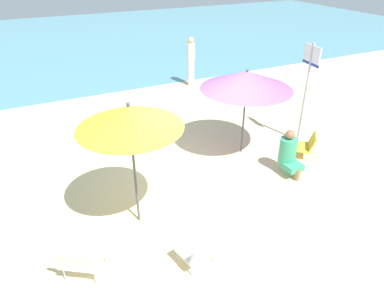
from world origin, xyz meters
TOP-DOWN VIEW (x-y plane):
  - ground_plane at (0.00, 0.00)m, footprint 40.00×40.00m
  - sea_water at (0.00, 13.42)m, footprint 40.00×16.00m
  - umbrella_purple at (1.23, 0.53)m, footprint 1.90×1.90m
  - umbrella_yellow at (-1.56, -0.65)m, footprint 1.56×1.56m
  - beach_chair_a at (-2.62, -1.45)m, footprint 0.77×0.77m
  - beach_chair_b at (-1.07, -1.95)m, footprint 0.60×0.61m
  - beach_chair_c at (2.35, -0.21)m, footprint 0.75×0.74m
  - person_a at (2.10, 4.99)m, footprint 0.26×0.26m
  - person_b at (1.61, -0.58)m, footprint 0.36×0.57m
  - warning_sign at (2.75, 0.40)m, footprint 0.09×0.54m

SIDE VIEW (x-z plane):
  - ground_plane at x=0.00m, z-range 0.00..0.00m
  - sea_water at x=0.00m, z-range 0.00..0.01m
  - beach_chair_c at x=2.35m, z-range 0.01..0.55m
  - beach_chair_b at x=-1.07m, z-range 0.02..0.59m
  - beach_chair_a at x=-2.62m, z-range 0.03..0.68m
  - person_b at x=1.61m, z-range -0.01..0.92m
  - person_a at x=2.10m, z-range 0.02..1.61m
  - warning_sign at x=2.75m, z-range 0.37..2.67m
  - umbrella_purple at x=1.23m, z-range 0.71..2.62m
  - umbrella_yellow at x=-1.56m, z-range 0.83..2.96m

